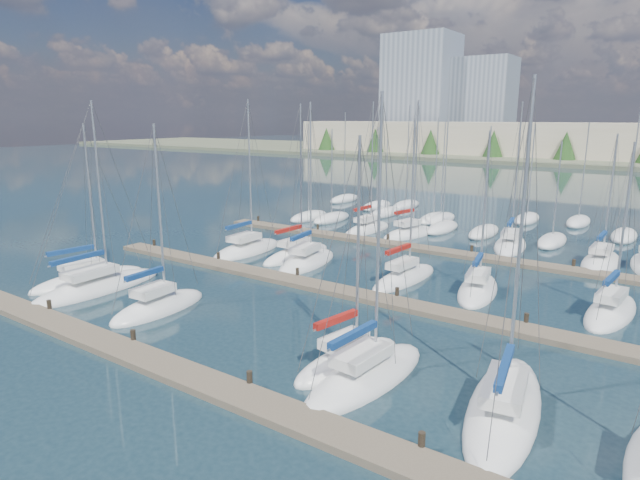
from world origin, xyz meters
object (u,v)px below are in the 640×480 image
Objects in this scene: sailboat_i at (297,254)px; sailboat_f at (504,408)px; sailboat_l at (478,290)px; sailboat_k at (404,278)px; sailboat_q at (601,262)px; sailboat_p at (510,245)px; sailboat_m at (611,312)px; sailboat_n at (367,229)px; sailboat_a at (89,280)px; sailboat_c at (159,307)px; sailboat_j at (307,262)px; sailboat_o at (409,234)px; sailboat_e at (366,376)px; sailboat_d at (348,361)px; sailboat_h at (247,249)px; sailboat_b at (98,287)px.

sailboat_f reaches higher than sailboat_i.
sailboat_k is at bearing 173.39° from sailboat_l.
sailboat_q is 7.78m from sailboat_p.
sailboat_n is at bearing 157.44° from sailboat_m.
sailboat_i is 1.12× the size of sailboat_a.
sailboat_c is 0.87× the size of sailboat_n.
sailboat_j is 1.17× the size of sailboat_l.
sailboat_p is 35.27m from sailboat_a.
sailboat_n reaches higher than sailboat_l.
sailboat_a reaches higher than sailboat_q.
sailboat_p is 1.15× the size of sailboat_a.
sailboat_c is at bearing -141.89° from sailboat_m.
sailboat_i is 15.72m from sailboat_l.
sailboat_o is (-19.35, 13.10, 0.01)m from sailboat_m.
sailboat_f is at bearing -43.03° from sailboat_j.
sailboat_e reaches higher than sailboat_i.
sailboat_m is at bearing -7.55° from sailboat_l.
sailboat_j is at bearing 172.53° from sailboat_l.
sailboat_d is at bearing -56.24° from sailboat_j.
sailboat_o reaches higher than sailboat_k.
sailboat_o is (-9.97, 27.59, 0.00)m from sailboat_d.
sailboat_h is 23.21m from sailboat_d.
sailboat_o is at bearing 79.74° from sailboat_c.
sailboat_j reaches higher than sailboat_a.
sailboat_j is at bearing -30.67° from sailboat_i.
sailboat_b is at bearing -135.52° from sailboat_k.
sailboat_n is (-14.42, 26.99, 0.01)m from sailboat_d.
sailboat_m is 0.79× the size of sailboat_f.
sailboat_p is 1.02× the size of sailboat_b.
sailboat_p is at bearing 62.26° from sailboat_c.
sailboat_e is at bearing -57.18° from sailboat_n.
sailboat_h reaches higher than sailboat_j.
sailboat_h is 1.03× the size of sailboat_i.
sailboat_i reaches higher than sailboat_d.
sailboat_d is at bearing -57.64° from sailboat_o.
sailboat_n is at bearing 88.91° from sailboat_c.
sailboat_k is at bearing 44.44° from sailboat_a.
sailboat_c is 0.88× the size of sailboat_p.
sailboat_f reaches higher than sailboat_d.
sailboat_p is (-0.35, 28.31, -0.01)m from sailboat_d.
sailboat_j is 23.59m from sailboat_f.
sailboat_h is at bearing -109.79° from sailboat_o.
sailboat_e is at bearing 178.69° from sailboat_f.
sailboat_f is at bearing 10.47° from sailboat_d.
sailboat_m is at bearing 72.88° from sailboat_f.
sailboat_m is 23.36m from sailboat_o.
sailboat_n is (-10.68, 13.28, 0.01)m from sailboat_k.
sailboat_i is at bearing 144.81° from sailboat_d.
sailboat_q is (26.05, 13.04, -0.00)m from sailboat_h.
sailboat_h is 14.90m from sailboat_c.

